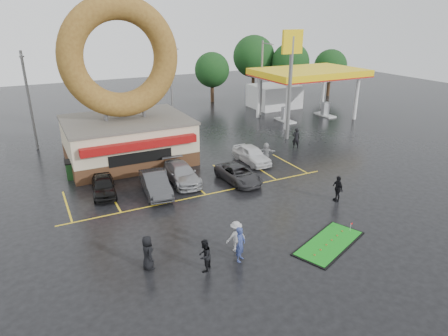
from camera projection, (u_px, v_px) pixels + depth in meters
name	position (u px, v px, depth m)	size (l,w,h in m)	color
ground	(228.00, 215.00, 25.42)	(120.00, 120.00, 0.00)	black
donut_shop	(125.00, 110.00, 33.34)	(10.20, 8.70, 13.50)	#472B19
gas_station	(293.00, 84.00, 49.91)	(12.30, 13.65, 5.90)	silver
shell_sign	(291.00, 65.00, 38.20)	(2.20, 0.36, 10.60)	slate
streetlight_left	(29.00, 99.00, 36.06)	(0.40, 2.21, 9.00)	slate
streetlight_mid	(172.00, 85.00, 42.77)	(0.40, 2.21, 9.00)	slate
streetlight_right	(262.00, 77.00, 48.65)	(0.40, 2.21, 9.00)	slate
tree_far_a	(290.00, 62.00, 59.43)	(5.60, 5.60, 8.00)	#332114
tree_far_b	(330.00, 66.00, 60.52)	(4.90, 4.90, 7.00)	#332114
tree_far_c	(254.00, 56.00, 60.84)	(6.30, 6.30, 9.00)	#332114
tree_far_d	(212.00, 70.00, 56.29)	(4.90, 4.90, 7.00)	#332114
car_black	(104.00, 186.00, 28.06)	(1.58, 3.92, 1.34)	black
car_dgrey	(155.00, 184.00, 28.19)	(1.61, 4.61, 1.52)	#323235
car_silver	(182.00, 173.00, 30.14)	(1.95, 4.81, 1.40)	#939397
car_grey	(238.00, 174.00, 30.21)	(2.05, 4.45, 1.24)	#323235
car_white	(252.00, 154.00, 34.07)	(1.76, 4.36, 1.49)	silver
person_blue	(240.00, 244.00, 20.43)	(0.70, 0.46, 1.93)	navy
person_blackjkt	(204.00, 256.00, 19.67)	(0.83, 0.64, 1.70)	black
person_hoodie	(236.00, 236.00, 21.31)	(1.13, 0.65, 1.75)	#949497
person_bystander	(148.00, 253.00, 19.81)	(0.88, 0.57, 1.81)	black
person_cameraman	(338.00, 188.00, 27.08)	(1.05, 0.44, 1.80)	black
person_walker_near	(266.00, 152.00, 34.29)	(1.57, 0.50, 1.69)	gray
person_walker_far	(296.00, 138.00, 37.66)	(0.72, 0.47, 1.98)	black
dumpster	(78.00, 169.00, 31.14)	(1.80, 1.20, 1.30)	#1B481D
putting_green	(329.00, 243.00, 22.23)	(5.22, 3.73, 0.60)	black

